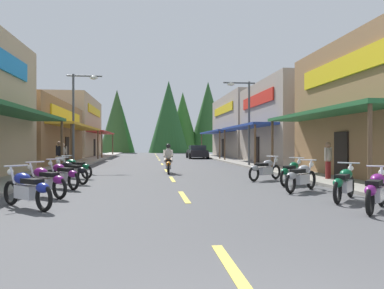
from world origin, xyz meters
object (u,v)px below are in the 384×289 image
at_px(motorcycle_parked_right_3, 292,172).
at_px(rider_cruising_lead, 168,161).
at_px(streetlamp_left, 79,107).
at_px(streetlamp_right, 244,111).
at_px(motorcycle_parked_right_1, 344,183).
at_px(pedestrian_browsing, 63,153).
at_px(motorcycle_parked_right_0, 376,190).
at_px(motorcycle_parked_left_3, 71,171).
at_px(pedestrian_by_shop, 59,154).
at_px(motorcycle_parked_left_1, 45,181).
at_px(motorcycle_parked_left_0, 27,188).
at_px(parked_car_curbside, 197,152).
at_px(motorcycle_parked_right_2, 301,176).
at_px(motorcycle_parked_right_4, 265,169).
at_px(motorcycle_parked_left_2, 62,175).
at_px(pedestrian_waiting, 328,159).
at_px(motorcycle_parked_left_4, 75,168).

xyz_separation_m(motorcycle_parked_right_3, rider_cruising_lead, (-4.40, 5.86, 0.17)).
bearing_deg(streetlamp_left, streetlamp_right, 2.01).
relative_size(motorcycle_parked_right_1, pedestrian_browsing, 1.02).
relative_size(streetlamp_left, motorcycle_parked_right_1, 3.60).
bearing_deg(motorcycle_parked_right_0, streetlamp_left, 74.27).
height_order(motorcycle_parked_right_3, motorcycle_parked_left_3, same).
height_order(motorcycle_parked_right_0, pedestrian_by_shop, pedestrian_by_shop).
relative_size(motorcycle_parked_left_1, rider_cruising_lead, 0.76).
bearing_deg(motorcycle_parked_right_3, motorcycle_parked_left_0, 159.76).
relative_size(streetlamp_right, motorcycle_parked_left_3, 3.44).
height_order(streetlamp_left, parked_car_curbside, streetlamp_left).
bearing_deg(streetlamp_right, motorcycle_parked_right_2, -96.42).
bearing_deg(motorcycle_parked_left_0, streetlamp_right, -78.87).
distance_m(streetlamp_left, motorcycle_parked_right_2, 15.66).
height_order(motorcycle_parked_right_4, motorcycle_parked_left_1, same).
height_order(streetlamp_right, motorcycle_parked_right_1, streetlamp_right).
height_order(motorcycle_parked_right_4, motorcycle_parked_left_2, same).
relative_size(motorcycle_parked_left_3, pedestrian_waiting, 1.02).
relative_size(streetlamp_right, motorcycle_parked_right_4, 3.15).
xyz_separation_m(motorcycle_parked_right_0, motorcycle_parked_right_3, (0.16, 5.44, 0.00)).
bearing_deg(motorcycle_parked_right_1, motorcycle_parked_right_0, -141.13).
height_order(rider_cruising_lead, parked_car_curbside, rider_cruising_lead).
xyz_separation_m(motorcycle_parked_left_1, pedestrian_by_shop, (-1.95, 10.05, 0.50)).
distance_m(motorcycle_parked_right_1, motorcycle_parked_left_0, 8.30).
distance_m(motorcycle_parked_left_4, pedestrian_waiting, 11.06).
height_order(motorcycle_parked_left_3, pedestrian_waiting, pedestrian_waiting).
xyz_separation_m(rider_cruising_lead, pedestrian_by_shop, (-6.02, 1.98, 0.33)).
bearing_deg(streetlamp_left, motorcycle_parked_right_2, -52.29).
bearing_deg(motorcycle_parked_left_1, motorcycle_parked_right_2, -134.39).
xyz_separation_m(pedestrian_by_shop, pedestrian_waiting, (12.41, -6.83, -0.04)).
xyz_separation_m(motorcycle_parked_right_0, rider_cruising_lead, (-4.24, 11.30, 0.17)).
relative_size(motorcycle_parked_right_0, motorcycle_parked_right_1, 0.99).
height_order(motorcycle_parked_left_2, rider_cruising_lead, rider_cruising_lead).
bearing_deg(motorcycle_parked_right_0, pedestrian_browsing, 75.62).
bearing_deg(rider_cruising_lead, motorcycle_parked_right_3, -141.00).
distance_m(streetlamp_left, motorcycle_parked_left_0, 14.85).
xyz_separation_m(motorcycle_parked_right_0, motorcycle_parked_right_1, (0.09, 1.56, 0.00)).
distance_m(rider_cruising_lead, pedestrian_browsing, 8.58).
xyz_separation_m(motorcycle_parked_left_0, motorcycle_parked_left_4, (-0.38, 7.76, 0.00)).
distance_m(motorcycle_parked_left_3, pedestrian_browsing, 10.26).
height_order(streetlamp_right, pedestrian_by_shop, streetlamp_right).
height_order(motorcycle_parked_left_2, motorcycle_parked_left_4, same).
distance_m(streetlamp_left, motorcycle_parked_right_1, 17.49).
relative_size(motorcycle_parked_right_1, motorcycle_parked_left_3, 0.99).
bearing_deg(pedestrian_browsing, motorcycle_parked_left_4, 153.59).
xyz_separation_m(motorcycle_parked_left_3, parked_car_curbside, (8.20, 23.72, 0.20)).
bearing_deg(motorcycle_parked_left_4, pedestrian_waiting, -158.09).
bearing_deg(parked_car_curbside, motorcycle_parked_left_0, 164.82).
xyz_separation_m(motorcycle_parked_left_0, rider_cruising_lead, (3.96, 9.99, 0.17)).
bearing_deg(pedestrian_by_shop, motorcycle_parked_left_0, -58.39).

